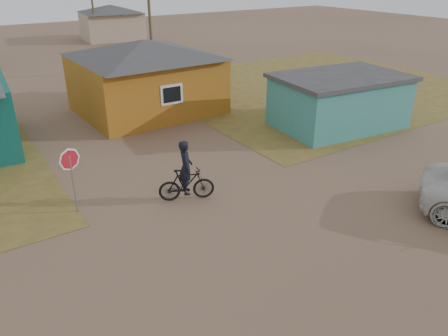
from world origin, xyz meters
The scene contains 9 objects.
ground centered at (0.00, 0.00, 0.00)m, with size 120.00×120.00×0.00m, color brown.
grass_ne centered at (14.00, 13.00, 0.01)m, with size 20.00×18.00×0.00m, color olive.
house_yellow centered at (2.50, 14.00, 2.00)m, with size 7.72×6.76×3.90m.
shed_turquoise centered at (9.50, 6.50, 1.31)m, with size 6.71×4.93×2.60m.
house_beige_east centered at (10.00, 40.00, 1.86)m, with size 6.95×6.05×3.60m.
utility_pole_near centered at (6.50, 22.00, 4.14)m, with size 1.40×0.20×8.00m.
utility_pole_far centered at (7.50, 38.00, 4.14)m, with size 1.40×0.20×8.00m.
stop_sign centered at (-4.05, 5.10, 1.69)m, with size 0.75×0.08×2.28m.
cyclist centered at (-0.60, 3.87, 0.80)m, with size 2.00×1.24×2.19m.
Camera 1 is at (-6.83, -8.05, 7.46)m, focal length 35.00 mm.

